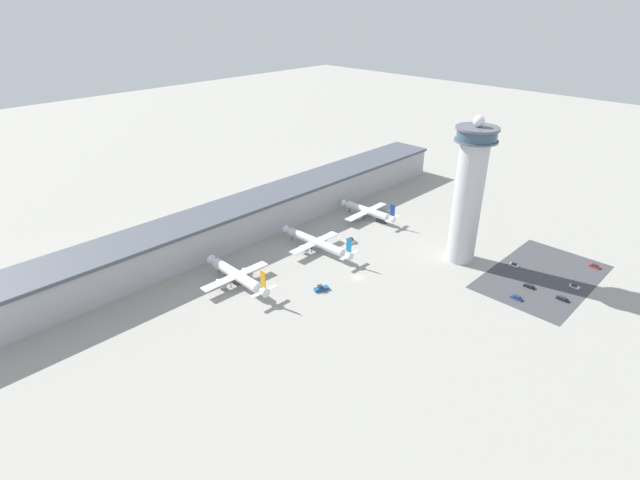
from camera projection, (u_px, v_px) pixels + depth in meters
The scene contains 17 objects.
ground_plane at pixel (357, 278), 219.87m from camera, with size 1000.00×1000.00×0.00m, color #9E9B93.
terminal_building at pixel (256, 214), 259.56m from camera, with size 276.16×25.00×18.17m.
control_tower at pixel (469, 192), 220.45m from camera, with size 18.35×18.35×67.52m.
parking_lot_surface at pixel (542, 277), 220.87m from camera, with size 64.00×40.00×0.01m, color #424247.
airplane_gate_alpha at pixel (237, 275), 212.76m from camera, with size 32.69×39.35×14.46m.
airplane_gate_bravo at pixel (316, 242), 241.12m from camera, with size 30.50×43.43×13.34m.
airplane_gate_charlie at pixel (367, 211), 275.78m from camera, with size 32.28×35.36×12.79m.
service_truck_catering at pixel (239, 280), 217.10m from camera, with size 3.33×6.49×2.48m.
service_truck_fuel at pixel (381, 221), 272.63m from camera, with size 3.14×6.50×2.51m.
service_truck_baggage at pixel (321, 289), 210.58m from camera, with size 6.65×4.39×2.42m.
service_truck_water at pixel (350, 241), 250.30m from camera, with size 6.46×3.01×2.40m.
car_navy_sedan at pixel (514, 265), 229.26m from camera, with size 1.94×4.15×1.50m.
car_blue_compact at pixel (595, 266), 228.17m from camera, with size 2.05×4.41×1.57m.
car_yellow_taxi at pixel (516, 298), 204.76m from camera, with size 2.04×4.73×1.51m.
car_red_hatchback at pixel (563, 299), 204.01m from camera, with size 2.00×4.75×1.54m.
car_maroon_suv at pixel (574, 286), 212.62m from camera, with size 1.78×4.13×1.44m.
car_black_suv at pixel (529, 286), 212.64m from camera, with size 1.77×4.59×1.59m.
Camera 1 is at (-146.54, -120.54, 113.55)m, focal length 28.00 mm.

